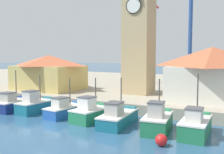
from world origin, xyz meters
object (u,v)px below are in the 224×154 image
at_px(fishing_boat_left_inner, 36,105).
at_px(fishing_boat_right_outer, 195,125).
at_px(clock_tower, 139,31).
at_px(warehouse_left, 49,72).
at_px(fishing_boat_mid_right, 118,117).
at_px(fishing_boat_right_inner, 157,121).
at_px(port_crane_far, 191,33).
at_px(mooring_buoy, 161,140).
at_px(fishing_boat_mid_left, 66,109).
at_px(port_crane_near, 138,45).
at_px(fishing_boat_center, 92,112).
at_px(fishing_boat_left_outer, 13,104).
at_px(warehouse_right, 212,73).

bearing_deg(fishing_boat_left_inner, fishing_boat_right_outer, -1.27).
xyz_separation_m(clock_tower, warehouse_left, (-12.62, -2.20, -5.34)).
xyz_separation_m(fishing_boat_right_outer, clock_tower, (-8.99, 10.84, 8.10)).
distance_m(fishing_boat_mid_right, warehouse_left, 17.87).
distance_m(fishing_boat_right_inner, warehouse_left, 20.96).
bearing_deg(port_crane_far, clock_tower, -121.82).
bearing_deg(fishing_boat_left_inner, mooring_buoy, -14.09).
distance_m(fishing_boat_mid_right, mooring_buoy, 5.73).
relative_size(fishing_boat_left_inner, fishing_boat_mid_left, 0.94).
bearing_deg(port_crane_near, fishing_boat_center, -77.75).
bearing_deg(fishing_boat_mid_right, port_crane_far, 83.84).
distance_m(fishing_boat_right_outer, warehouse_left, 23.44).
xyz_separation_m(warehouse_left, port_crane_far, (17.33, 9.78, 5.38)).
xyz_separation_m(fishing_boat_mid_left, warehouse_left, (-9.41, 8.23, 2.88)).
distance_m(fishing_boat_center, fishing_boat_right_outer, 9.05).
bearing_deg(port_crane_far, fishing_boat_left_outer, -128.17).
relative_size(fishing_boat_mid_left, fishing_boat_right_inner, 1.04).
height_order(clock_tower, warehouse_left, clock_tower).
height_order(fishing_boat_right_inner, mooring_buoy, fishing_boat_right_inner).
bearing_deg(fishing_boat_right_outer, port_crane_far, 103.12).
xyz_separation_m(fishing_boat_left_outer, fishing_boat_right_outer, (18.87, 0.14, 0.08)).
height_order(fishing_boat_mid_left, clock_tower, clock_tower).
height_order(fishing_boat_right_outer, clock_tower, clock_tower).
bearing_deg(fishing_boat_mid_right, port_crane_near, 108.61).
height_order(fishing_boat_mid_left, port_crane_near, port_crane_near).
relative_size(clock_tower, port_crane_far, 0.81).
bearing_deg(port_crane_near, warehouse_left, -119.00).
relative_size(fishing_boat_mid_left, fishing_boat_center, 1.07).
distance_m(fishing_boat_center, fishing_boat_right_inner, 6.25).
bearing_deg(fishing_boat_left_inner, fishing_boat_mid_left, 0.72).
height_order(fishing_boat_right_inner, port_crane_far, port_crane_far).
bearing_deg(fishing_boat_mid_right, mooring_buoy, -33.59).
distance_m(fishing_boat_mid_right, fishing_boat_right_outer, 6.29).
distance_m(fishing_boat_left_outer, warehouse_left, 9.62).
relative_size(fishing_boat_right_inner, clock_tower, 0.27).
relative_size(fishing_boat_right_outer, warehouse_right, 0.52).
xyz_separation_m(fishing_boat_mid_right, clock_tower, (-2.70, 10.95, 8.18)).
height_order(fishing_boat_mid_right, port_crane_near, port_crane_near).
xyz_separation_m(fishing_boat_right_inner, clock_tower, (-6.18, 11.04, 8.05)).
relative_size(fishing_boat_left_outer, fishing_boat_mid_left, 0.94).
relative_size(fishing_boat_mid_right, warehouse_right, 0.59).
height_order(fishing_boat_mid_left, port_crane_far, port_crane_far).
relative_size(fishing_boat_center, port_crane_near, 0.26).
xyz_separation_m(fishing_boat_mid_left, fishing_boat_center, (3.15, -0.28, 0.10)).
bearing_deg(fishing_boat_left_inner, warehouse_left, 124.15).
height_order(fishing_boat_left_inner, fishing_boat_center, fishing_boat_center).
height_order(fishing_boat_left_inner, fishing_boat_mid_right, fishing_boat_mid_right).
bearing_deg(fishing_boat_left_outer, fishing_boat_right_inner, -0.23).
distance_m(fishing_boat_mid_left, fishing_boat_right_inner, 9.41).
bearing_deg(fishing_boat_mid_left, fishing_boat_mid_right, -4.97).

